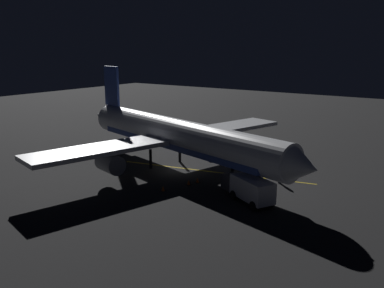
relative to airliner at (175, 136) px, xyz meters
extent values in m
cube|color=black|center=(0.16, 0.61, -4.25)|extent=(180.00, 180.00, 0.20)
cube|color=gold|center=(-1.46, 4.61, -4.15)|extent=(5.39, 23.64, 0.01)
cylinder|color=white|center=(0.16, 0.61, 0.18)|extent=(12.22, 33.17, 3.84)
cube|color=#2D479E|center=(0.16, 0.61, -0.87)|extent=(10.75, 28.29, 0.69)
cone|color=white|center=(4.71, 17.82, 0.18)|extent=(4.43, 3.93, 3.77)
cone|color=white|center=(-4.53, -17.15, 0.18)|extent=(4.52, 5.34, 3.46)
cube|color=#2D479E|center=(-3.83, -14.51, 4.96)|extent=(1.27, 3.57, 5.70)
cube|color=white|center=(-9.84, 1.53, -0.39)|extent=(16.66, 8.72, 0.50)
cylinder|color=slate|center=(-8.76, 2.49, -1.79)|extent=(2.85, 3.63, 2.10)
cube|color=white|center=(9.31, -3.52, -0.39)|extent=(16.66, 8.72, 0.50)
cylinder|color=slate|center=(8.85, -2.16, -1.79)|extent=(2.85, 3.63, 2.10)
cylinder|color=black|center=(2.50, 9.47, -2.95)|extent=(0.44, 0.44, 2.42)
cylinder|color=black|center=(-2.75, -1.37, -2.95)|extent=(0.44, 0.44, 2.42)
cylinder|color=black|center=(1.71, -2.55, -2.95)|extent=(0.44, 0.44, 2.42)
cube|color=silver|center=(5.07, 13.13, -2.70)|extent=(4.07, 5.19, 2.02)
cube|color=#38383D|center=(3.55, 10.22, -2.95)|extent=(2.60, 2.52, 1.50)
cylinder|color=black|center=(4.30, 11.65, -3.70)|extent=(2.46, 1.87, 0.90)
cylinder|color=black|center=(5.85, 14.60, -3.70)|extent=(2.46, 1.87, 0.90)
cube|color=navy|center=(-10.61, -2.66, -2.76)|extent=(4.89, 4.71, 1.89)
cube|color=#38383D|center=(-8.20, -0.48, -2.95)|extent=(2.67, 2.69, 1.50)
cylinder|color=black|center=(-9.39, -1.56, -3.70)|extent=(2.22, 2.32, 0.90)
cylinder|color=black|center=(-11.83, -3.77, -3.70)|extent=(2.22, 2.32, 0.90)
cylinder|color=black|center=(-2.11, 12.86, -3.73)|extent=(0.32, 0.32, 0.85)
cylinder|color=yellow|center=(-2.11, 12.86, -2.98)|extent=(0.40, 0.40, 0.65)
sphere|color=tan|center=(-2.11, 12.86, -2.53)|extent=(0.24, 0.24, 0.24)
cone|color=#EA590F|center=(-4.75, 7.83, -3.88)|extent=(0.36, 0.36, 0.55)
cube|color=black|center=(-4.75, 7.83, -4.14)|extent=(0.50, 0.50, 0.03)
cone|color=#EA590F|center=(4.18, 5.00, -3.88)|extent=(0.36, 0.36, 0.55)
cube|color=black|center=(4.18, 5.00, -4.14)|extent=(0.50, 0.50, 0.03)
cone|color=#EA590F|center=(7.37, 3.98, -3.88)|extent=(0.36, 0.36, 0.55)
cube|color=black|center=(7.37, 3.98, -4.14)|extent=(0.50, 0.50, 0.03)
cone|color=#EA590F|center=(2.97, 5.33, -3.88)|extent=(0.36, 0.36, 0.55)
cube|color=black|center=(2.97, 5.33, -4.14)|extent=(0.50, 0.50, 0.03)
camera|label=1|loc=(39.47, 30.24, 10.58)|focal=39.09mm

